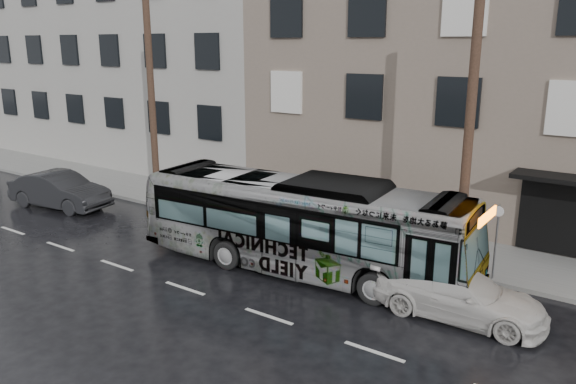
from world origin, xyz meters
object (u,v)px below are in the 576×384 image
at_px(sign_post, 496,242).
at_px(dark_sedan, 60,190).
at_px(utility_pole_rear, 152,105).
at_px(bus, 302,224).
at_px(white_sedan, 459,294).
at_px(utility_pole_front, 469,132).

distance_m(sign_post, dark_sedan, 18.75).
xyz_separation_m(utility_pole_rear, dark_sedan, (-3.45, -2.71, -3.84)).
distance_m(utility_pole_rear, sign_post, 15.46).
height_order(utility_pole_rear, dark_sedan, utility_pole_rear).
distance_m(utility_pole_rear, bus, 10.43).
relative_size(utility_pole_rear, dark_sedan, 1.82).
bearing_deg(white_sedan, utility_pole_front, 16.42).
bearing_deg(sign_post, dark_sedan, -171.69).
bearing_deg(dark_sedan, utility_pole_front, -89.10).
height_order(utility_pole_rear, bus, utility_pole_rear).
relative_size(bus, white_sedan, 2.46).
distance_m(utility_pole_front, utility_pole_rear, 14.00).
bearing_deg(bus, dark_sedan, 86.41).
relative_size(white_sedan, dark_sedan, 0.94).
distance_m(utility_pole_front, white_sedan, 4.98).
distance_m(white_sedan, dark_sedan, 18.40).
bearing_deg(utility_pole_rear, sign_post, 0.00).
xyz_separation_m(utility_pole_rear, white_sedan, (14.96, -2.84, -3.98)).
xyz_separation_m(utility_pole_front, sign_post, (1.10, 0.00, -3.30)).
xyz_separation_m(sign_post, dark_sedan, (-18.55, -2.71, -0.54)).
bearing_deg(bus, white_sedan, -97.73).
relative_size(utility_pole_front, white_sedan, 1.95).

